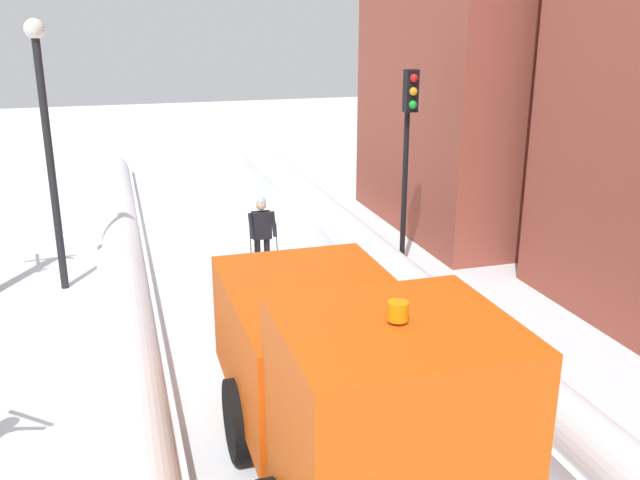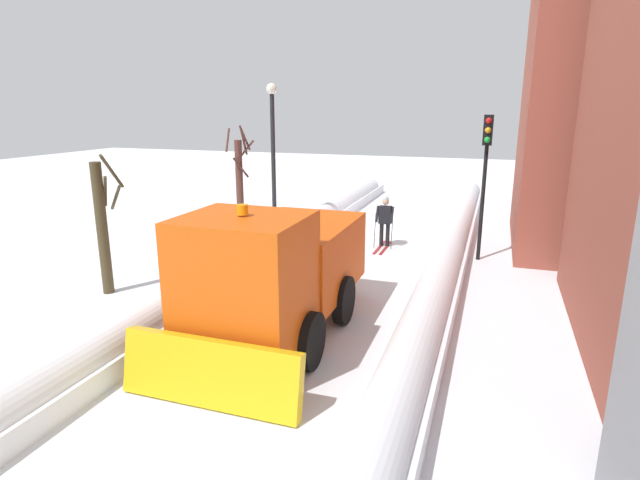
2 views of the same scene
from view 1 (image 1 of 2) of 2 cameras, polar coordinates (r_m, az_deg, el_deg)
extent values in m
plane|color=white|center=(10.55, 0.76, -14.43)|extent=(80.00, 80.00, 0.00)
cube|color=white|center=(11.43, 14.13, -10.91)|extent=(1.10, 36.00, 0.48)
cylinder|color=white|center=(11.32, 14.23, -9.84)|extent=(0.90, 34.20, 0.90)
cube|color=white|center=(10.09, -14.69, -15.30)|extent=(1.10, 36.00, 0.43)
cylinder|color=white|center=(9.98, -14.79, -14.25)|extent=(0.90, 34.20, 0.90)
cube|color=#DB510F|center=(9.55, -0.27, -8.48)|extent=(2.30, 3.40, 1.60)
cube|color=#DB510F|center=(7.16, 6.02, -15.13)|extent=(2.20, 2.00, 2.30)
cube|color=black|center=(6.16, 9.70, -15.73)|extent=(1.85, 0.06, 1.01)
cylinder|color=orange|center=(6.56, 6.38, -5.78)|extent=(0.20, 0.20, 0.18)
cylinder|color=black|center=(10.14, 6.47, -12.39)|extent=(0.25, 1.10, 1.10)
cylinder|color=black|center=(9.58, -6.74, -14.37)|extent=(0.25, 1.10, 1.10)
cylinder|color=black|center=(16.04, -4.35, -1.21)|extent=(0.14, 0.14, 0.82)
cylinder|color=black|center=(16.00, -5.12, -1.28)|extent=(0.14, 0.14, 0.82)
cube|color=black|center=(15.80, -4.80, 1.22)|extent=(0.42, 0.26, 0.62)
cube|color=#262D38|center=(15.99, -4.96, 1.53)|extent=(0.32, 0.16, 0.44)
sphere|color=tan|center=(15.67, -4.84, 2.87)|extent=(0.24, 0.24, 0.24)
sphere|color=silver|center=(15.65, -4.85, 3.22)|extent=(0.22, 0.22, 0.22)
cylinder|color=black|center=(15.75, -3.80, 1.31)|extent=(0.09, 0.33, 0.56)
cylinder|color=black|center=(15.65, -5.65, 1.15)|extent=(0.09, 0.33, 0.56)
cube|color=maroon|center=(15.94, -4.12, -2.83)|extent=(0.09, 1.80, 0.03)
cube|color=maroon|center=(15.90, -4.89, -2.91)|extent=(0.09, 1.80, 0.03)
cylinder|color=#262628|center=(15.81, -3.52, -0.75)|extent=(0.02, 0.19, 1.19)
cylinder|color=#262628|center=(15.70, -5.65, -0.94)|extent=(0.02, 0.19, 1.19)
cylinder|color=black|center=(15.99, 6.91, 3.93)|extent=(0.12, 0.12, 3.64)
cube|color=black|center=(15.48, 7.43, 11.99)|extent=(0.28, 0.24, 0.90)
sphere|color=red|center=(15.34, 7.67, 12.98)|extent=(0.18, 0.18, 0.18)
sphere|color=gold|center=(15.36, 7.63, 11.94)|extent=(0.18, 0.18, 0.18)
sphere|color=green|center=(15.39, 7.59, 10.91)|extent=(0.18, 0.18, 0.18)
cylinder|color=black|center=(15.47, -21.11, 5.37)|extent=(0.16, 0.16, 5.22)
sphere|color=silver|center=(15.17, -22.32, 15.69)|extent=(0.40, 0.40, 0.40)
camera|label=2|loc=(7.03, 91.06, -7.84)|focal=28.73mm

